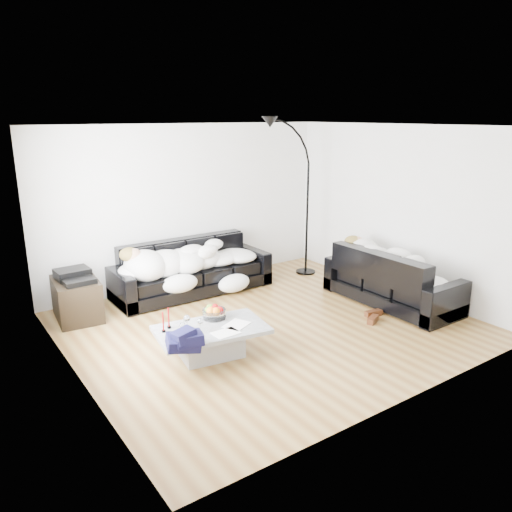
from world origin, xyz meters
TOP-DOWN VIEW (x-y plane):
  - ground at (0.00, 0.00)m, footprint 5.00×5.00m
  - wall_back at (0.00, 2.25)m, footprint 5.00×0.02m
  - wall_left at (-2.50, 0.00)m, footprint 0.02×4.50m
  - wall_right at (2.50, 0.00)m, footprint 0.02×4.50m
  - ceiling at (0.00, 0.00)m, footprint 5.00×5.00m
  - sofa_back at (-0.23, 1.74)m, footprint 2.50×0.87m
  - sofa_right at (2.00, -0.37)m, footprint 0.87×2.04m
  - sleeper_back at (-0.23, 1.69)m, footprint 2.12×0.73m
  - sleeper_right at (2.00, -0.37)m, footprint 0.74×1.75m
  - teal_cushion at (1.94, 0.26)m, footprint 0.42×0.38m
  - coffee_table at (-1.08, -0.35)m, footprint 1.36×0.92m
  - fruit_bowl at (-0.91, -0.12)m, footprint 0.33×0.33m
  - wine_glass_a at (-1.34, -0.26)m, footprint 0.08×0.08m
  - wine_glass_b at (-1.44, -0.35)m, footprint 0.07×0.07m
  - wine_glass_c at (-1.24, -0.39)m, footprint 0.09×0.09m
  - candle_left at (-1.58, -0.15)m, footprint 0.05×0.05m
  - candle_right at (-1.48, -0.08)m, footprint 0.05×0.05m
  - newspaper_a at (-0.80, -0.45)m, footprint 0.37×0.34m
  - newspaper_b at (-1.02, -0.57)m, footprint 0.30×0.22m
  - navy_jacket at (-1.57, -0.63)m, footprint 0.37×0.31m
  - shoes at (1.30, -0.67)m, footprint 0.47×0.38m
  - av_cabinet at (-2.03, 1.71)m, footprint 0.64×0.87m
  - stereo at (-2.03, 1.71)m, footprint 0.46×0.36m
  - floor_lamp at (1.92, 1.50)m, footprint 0.93×0.67m

SIDE VIEW (x-z plane):
  - ground at x=0.00m, z-range 0.00..0.00m
  - shoes at x=1.30m, z-range 0.00..0.09m
  - coffee_table at x=-1.08m, z-range 0.00..0.37m
  - av_cabinet at x=-2.03m, z-range 0.00..0.56m
  - newspaper_a at x=-0.80m, z-range 0.37..0.38m
  - newspaper_b at x=-1.02m, z-range 0.37..0.38m
  - sofa_back at x=-0.23m, z-range 0.00..0.82m
  - sofa_right at x=2.00m, z-range 0.00..0.83m
  - wine_glass_b at x=-1.44m, z-range 0.37..0.52m
  - wine_glass_c at x=-1.24m, z-range 0.37..0.53m
  - fruit_bowl at x=-0.91m, z-range 0.37..0.54m
  - wine_glass_a at x=-1.34m, z-range 0.37..0.55m
  - candle_left at x=-1.58m, z-range 0.37..0.61m
  - candle_right at x=-1.48m, z-range 0.37..0.62m
  - navy_jacket at x=-1.57m, z-range 0.45..0.63m
  - stereo at x=-2.03m, z-range 0.56..0.69m
  - sleeper_back at x=-0.23m, z-range 0.42..0.84m
  - sleeper_right at x=2.00m, z-range 0.42..0.85m
  - teal_cushion at x=1.94m, z-range 0.62..0.82m
  - floor_lamp at x=1.92m, z-range 0.00..2.38m
  - wall_back at x=0.00m, z-range 0.00..2.60m
  - wall_left at x=-2.50m, z-range 0.00..2.60m
  - wall_right at x=2.50m, z-range 0.00..2.60m
  - ceiling at x=0.00m, z-range 2.60..2.60m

